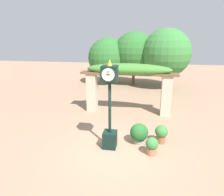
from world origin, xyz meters
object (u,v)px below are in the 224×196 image
at_px(pedestal_clock, 110,107).
at_px(potted_plant_far_left, 152,146).
at_px(potted_plant_near_right, 161,133).
at_px(potted_plant_near_left, 139,133).

height_order(pedestal_clock, potted_plant_far_left, pedestal_clock).
xyz_separation_m(potted_plant_near_right, potted_plant_far_left, (-0.41, -1.02, -0.06)).
distance_m(pedestal_clock, potted_plant_near_right, 2.63).
xyz_separation_m(pedestal_clock, potted_plant_near_right, (2.13, 0.77, -1.33)).
bearing_deg(potted_plant_far_left, potted_plant_near_right, 68.15).
bearing_deg(potted_plant_far_left, potted_plant_near_left, 123.75).
relative_size(pedestal_clock, potted_plant_near_left, 4.09).
xyz_separation_m(pedestal_clock, potted_plant_far_left, (1.72, -0.25, -1.40)).
bearing_deg(potted_plant_near_right, potted_plant_far_left, -111.85).
height_order(potted_plant_near_right, potted_plant_far_left, potted_plant_near_right).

